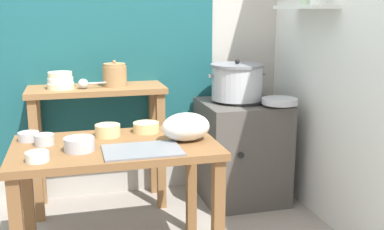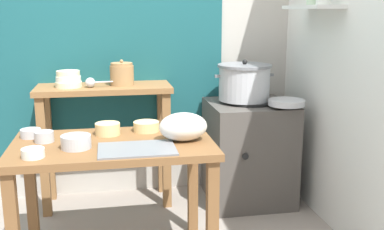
{
  "view_description": "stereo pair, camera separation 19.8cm",
  "coord_description": "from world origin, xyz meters",
  "px_view_note": "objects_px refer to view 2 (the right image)",
  "views": [
    {
      "loc": [
        -0.28,
        -2.43,
        1.42
      ],
      "look_at": [
        0.39,
        0.12,
        0.82
      ],
      "focal_mm": 42.66,
      "sensor_mm": 36.0,
      "label": 1
    },
    {
      "loc": [
        -0.09,
        -2.48,
        1.42
      ],
      "look_at": [
        0.39,
        0.12,
        0.82
      ],
      "focal_mm": 42.66,
      "sensor_mm": 36.0,
      "label": 2
    }
  ],
  "objects_px": {
    "wide_pan": "(286,102)",
    "prep_bowl_3": "(31,133)",
    "ladle": "(92,82)",
    "prep_bowl_4": "(146,126)",
    "prep_bowl_2": "(33,153)",
    "steamer_pot": "(244,82)",
    "prep_bowl_1": "(44,136)",
    "stove_block": "(248,151)",
    "bowl_stack_enamel": "(68,79)",
    "prep_bowl_5": "(187,124)",
    "prep_bowl_0": "(108,128)",
    "clay_pot": "(122,74)",
    "back_shelf_table": "(105,116)",
    "prep_table": "(114,161)",
    "prep_bowl_6": "(76,141)",
    "serving_tray": "(137,149)",
    "plastic_bag": "(183,127)"
  },
  "relations": [
    {
      "from": "wide_pan",
      "to": "prep_bowl_3",
      "type": "xyz_separation_m",
      "value": [
        -1.67,
        -0.32,
        -0.05
      ]
    },
    {
      "from": "ladle",
      "to": "prep_bowl_4",
      "type": "xyz_separation_m",
      "value": [
        0.33,
        -0.59,
        -0.18
      ]
    },
    {
      "from": "prep_bowl_2",
      "to": "steamer_pot",
      "type": "bearing_deg",
      "value": 34.88
    },
    {
      "from": "ladle",
      "to": "prep_bowl_1",
      "type": "bearing_deg",
      "value": -108.73
    },
    {
      "from": "stove_block",
      "to": "steamer_pot",
      "type": "relative_size",
      "value": 1.75
    },
    {
      "from": "bowl_stack_enamel",
      "to": "prep_bowl_5",
      "type": "height_order",
      "value": "bowl_stack_enamel"
    },
    {
      "from": "steamer_pot",
      "to": "prep_bowl_0",
      "type": "distance_m",
      "value": 1.17
    },
    {
      "from": "bowl_stack_enamel",
      "to": "prep_bowl_1",
      "type": "bearing_deg",
      "value": -96.31
    },
    {
      "from": "clay_pot",
      "to": "wide_pan",
      "type": "distance_m",
      "value": 1.19
    },
    {
      "from": "back_shelf_table",
      "to": "prep_bowl_1",
      "type": "distance_m",
      "value": 0.85
    },
    {
      "from": "prep_table",
      "to": "steamer_pot",
      "type": "distance_m",
      "value": 1.26
    },
    {
      "from": "bowl_stack_enamel",
      "to": "prep_bowl_4",
      "type": "xyz_separation_m",
      "value": [
        0.49,
        -0.63,
        -0.2
      ]
    },
    {
      "from": "prep_bowl_1",
      "to": "wide_pan",
      "type": "bearing_deg",
      "value": 15.2
    },
    {
      "from": "stove_block",
      "to": "ladle",
      "type": "bearing_deg",
      "value": 176.6
    },
    {
      "from": "wide_pan",
      "to": "prep_bowl_6",
      "type": "xyz_separation_m",
      "value": [
        -1.4,
        -0.58,
        -0.04
      ]
    },
    {
      "from": "serving_tray",
      "to": "clay_pot",
      "type": "bearing_deg",
      "value": 91.82
    },
    {
      "from": "back_shelf_table",
      "to": "serving_tray",
      "type": "height_order",
      "value": "back_shelf_table"
    },
    {
      "from": "back_shelf_table",
      "to": "ladle",
      "type": "relative_size",
      "value": 3.79
    },
    {
      "from": "prep_bowl_6",
      "to": "wide_pan",
      "type": "bearing_deg",
      "value": 22.64
    },
    {
      "from": "prep_bowl_2",
      "to": "plastic_bag",
      "type": "bearing_deg",
      "value": 11.93
    },
    {
      "from": "plastic_bag",
      "to": "prep_table",
      "type": "bearing_deg",
      "value": 174.09
    },
    {
      "from": "wide_pan",
      "to": "prep_bowl_0",
      "type": "relative_size",
      "value": 1.77
    },
    {
      "from": "wide_pan",
      "to": "clay_pot",
      "type": "bearing_deg",
      "value": 162.52
    },
    {
      "from": "back_shelf_table",
      "to": "prep_bowl_4",
      "type": "bearing_deg",
      "value": -69.36
    },
    {
      "from": "steamer_pot",
      "to": "prep_bowl_0",
      "type": "xyz_separation_m",
      "value": [
        -1.0,
        -0.58,
        -0.16
      ]
    },
    {
      "from": "prep_bowl_0",
      "to": "plastic_bag",
      "type": "bearing_deg",
      "value": -26.58
    },
    {
      "from": "prep_bowl_1",
      "to": "prep_bowl_6",
      "type": "relative_size",
      "value": 0.67
    },
    {
      "from": "stove_block",
      "to": "prep_bowl_2",
      "type": "bearing_deg",
      "value": -146.45
    },
    {
      "from": "ladle",
      "to": "prep_bowl_1",
      "type": "distance_m",
      "value": 0.78
    },
    {
      "from": "ladle",
      "to": "prep_bowl_4",
      "type": "distance_m",
      "value": 0.7
    },
    {
      "from": "ladle",
      "to": "prep_bowl_1",
      "type": "xyz_separation_m",
      "value": [
        -0.24,
        -0.72,
        -0.18
      ]
    },
    {
      "from": "clay_pot",
      "to": "prep_bowl_2",
      "type": "xyz_separation_m",
      "value": [
        -0.48,
        -1.06,
        -0.23
      ]
    },
    {
      "from": "serving_tray",
      "to": "prep_bowl_6",
      "type": "xyz_separation_m",
      "value": [
        -0.31,
        0.09,
        0.03
      ]
    },
    {
      "from": "steamer_pot",
      "to": "wide_pan",
      "type": "distance_m",
      "value": 0.36
    },
    {
      "from": "ladle",
      "to": "prep_table",
      "type": "bearing_deg",
      "value": -80.93
    },
    {
      "from": "prep_table",
      "to": "prep_bowl_5",
      "type": "distance_m",
      "value": 0.53
    },
    {
      "from": "prep_bowl_2",
      "to": "prep_bowl_5",
      "type": "relative_size",
      "value": 1.07
    },
    {
      "from": "steamer_pot",
      "to": "prep_bowl_2",
      "type": "xyz_separation_m",
      "value": [
        -1.36,
        -0.95,
        -0.17
      ]
    },
    {
      "from": "wide_pan",
      "to": "prep_bowl_1",
      "type": "distance_m",
      "value": 1.64
    },
    {
      "from": "prep_bowl_0",
      "to": "prep_bowl_5",
      "type": "distance_m",
      "value": 0.49
    },
    {
      "from": "prep_table",
      "to": "prep_bowl_1",
      "type": "relative_size",
      "value": 10.49
    },
    {
      "from": "prep_table",
      "to": "prep_bowl_2",
      "type": "bearing_deg",
      "value": -152.42
    },
    {
      "from": "prep_bowl_1",
      "to": "back_shelf_table",
      "type": "bearing_deg",
      "value": 67.33
    },
    {
      "from": "stove_block",
      "to": "prep_bowl_6",
      "type": "bearing_deg",
      "value": -146.16
    },
    {
      "from": "ladle",
      "to": "prep_bowl_4",
      "type": "relative_size",
      "value": 1.64
    },
    {
      "from": "bowl_stack_enamel",
      "to": "prep_bowl_6",
      "type": "bearing_deg",
      "value": -84.04
    },
    {
      "from": "back_shelf_table",
      "to": "clay_pot",
      "type": "bearing_deg",
      "value": 0.0
    },
    {
      "from": "prep_bowl_1",
      "to": "bowl_stack_enamel",
      "type": "bearing_deg",
      "value": 83.69
    },
    {
      "from": "serving_tray",
      "to": "wide_pan",
      "type": "xyz_separation_m",
      "value": [
        1.09,
        0.67,
        0.08
      ]
    },
    {
      "from": "bowl_stack_enamel",
      "to": "prep_bowl_6",
      "type": "xyz_separation_m",
      "value": [
        0.1,
        -0.92,
        -0.2
      ]
    }
  ]
}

